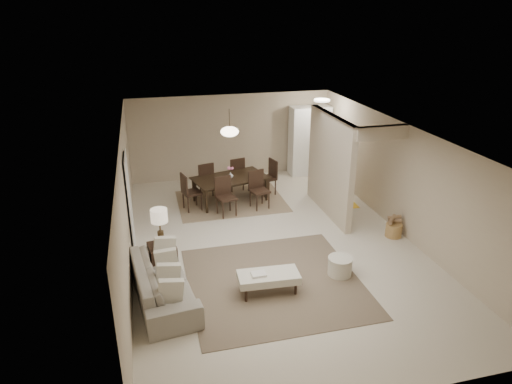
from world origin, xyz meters
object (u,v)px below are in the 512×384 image
object	(u,v)px
wicker_basket	(394,230)
dining_table	(231,190)
side_table	(163,258)
round_pouf	(340,266)
ottoman_bench	(268,277)
pantry_cabinet	(309,141)
sofa	(163,282)

from	to	relation	value
wicker_basket	dining_table	world-z (taller)	dining_table
wicker_basket	side_table	bearing A→B (deg)	-178.06
side_table	round_pouf	distance (m)	3.46
ottoman_bench	round_pouf	xyz separation A→B (m)	(1.50, 0.23, -0.13)
pantry_cabinet	wicker_basket	xyz separation A→B (m)	(0.40, -4.50, -0.90)
sofa	ottoman_bench	world-z (taller)	sofa
sofa	ottoman_bench	bearing A→B (deg)	-106.17
side_table	dining_table	size ratio (longest dim) A/B	0.29
sofa	round_pouf	distance (m)	3.36
side_table	round_pouf	bearing A→B (deg)	-17.10
ottoman_bench	wicker_basket	xyz separation A→B (m)	(3.34, 1.42, -0.16)
sofa	side_table	size ratio (longest dim) A/B	4.15
ottoman_bench	round_pouf	bearing A→B (deg)	12.12
side_table	round_pouf	xyz separation A→B (m)	(3.31, -1.02, -0.09)
side_table	sofa	bearing A→B (deg)	-93.02
round_pouf	dining_table	world-z (taller)	dining_table
sofa	wicker_basket	bearing A→B (deg)	-84.81
pantry_cabinet	round_pouf	bearing A→B (deg)	-104.19
side_table	wicker_basket	world-z (taller)	side_table
pantry_cabinet	dining_table	size ratio (longest dim) A/B	1.09
ottoman_bench	pantry_cabinet	bearing A→B (deg)	66.98
side_table	dining_table	bearing A→B (deg)	57.09
round_pouf	wicker_basket	world-z (taller)	round_pouf
ottoman_bench	dining_table	size ratio (longest dim) A/B	0.59
round_pouf	pantry_cabinet	bearing A→B (deg)	75.81
wicker_basket	dining_table	size ratio (longest dim) A/B	0.19
ottoman_bench	dining_table	distance (m)	4.29
side_table	wicker_basket	distance (m)	5.15
pantry_cabinet	ottoman_bench	bearing A→B (deg)	-116.40
sofa	wicker_basket	size ratio (longest dim) A/B	6.34
side_table	wicker_basket	bearing A→B (deg)	1.94
pantry_cabinet	ottoman_bench	xyz separation A→B (m)	(-2.94, -5.92, -0.73)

